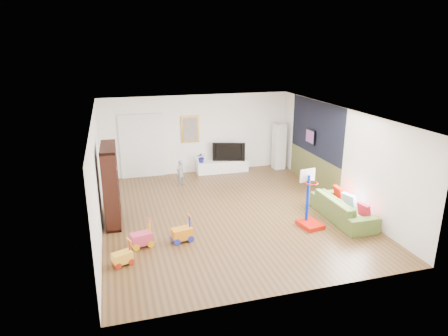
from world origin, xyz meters
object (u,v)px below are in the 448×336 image
object	(u,v)px
sofa	(343,208)
basketball_hoop	(312,199)
bookshelf	(111,185)
media_console	(222,166)

from	to	relation	value
sofa	basketball_hoop	world-z (taller)	basketball_hoop
bookshelf	media_console	bearing A→B (deg)	41.39
bookshelf	sofa	xyz separation A→B (m)	(5.69, -1.49, -0.70)
sofa	basketball_hoop	distance (m)	1.10
media_console	sofa	size ratio (longest dim) A/B	0.88
sofa	basketball_hoop	bearing A→B (deg)	99.38
bookshelf	basketball_hoop	world-z (taller)	bookshelf
basketball_hoop	sofa	bearing A→B (deg)	-1.16
basketball_hoop	bookshelf	bearing A→B (deg)	150.16
media_console	basketball_hoop	size ratio (longest dim) A/B	1.25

